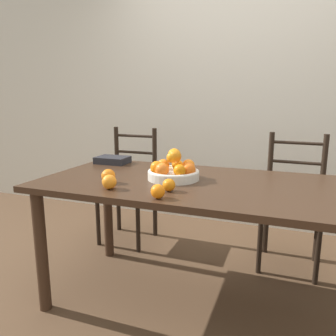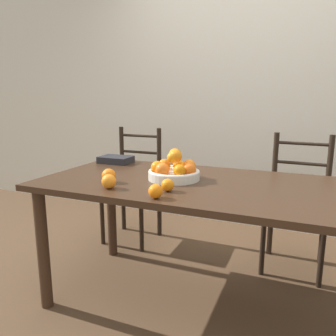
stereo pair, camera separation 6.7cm
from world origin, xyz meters
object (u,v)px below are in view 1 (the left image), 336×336
(chair_right, at_px, (292,205))
(book_stack, at_px, (113,160))
(fruit_bowl, at_px, (174,170))
(orange_loose_1, at_px, (109,182))
(orange_loose_0, at_px, (169,185))
(orange_loose_3, at_px, (108,176))
(chair_left, at_px, (129,188))
(orange_loose_2, at_px, (158,191))

(chair_right, distance_m, book_stack, 1.37)
(fruit_bowl, bearing_deg, orange_loose_1, -127.12)
(orange_loose_0, distance_m, chair_right, 1.20)
(orange_loose_3, bearing_deg, book_stack, 117.91)
(orange_loose_1, bearing_deg, fruit_bowl, 52.88)
(fruit_bowl, distance_m, book_stack, 0.66)
(fruit_bowl, relative_size, orange_loose_3, 3.83)
(orange_loose_0, height_order, book_stack, orange_loose_0)
(chair_left, height_order, chair_right, same)
(fruit_bowl, bearing_deg, chair_right, 46.91)
(orange_loose_3, relative_size, book_stack, 0.34)
(orange_loose_1, distance_m, chair_left, 1.18)
(orange_loose_0, bearing_deg, chair_left, 127.25)
(orange_loose_3, xyz_separation_m, chair_left, (-0.36, 0.93, -0.34))
(orange_loose_2, bearing_deg, orange_loose_3, 154.94)
(fruit_bowl, relative_size, book_stack, 1.32)
(orange_loose_1, bearing_deg, orange_loose_2, -11.98)
(fruit_bowl, relative_size, chair_right, 0.31)
(orange_loose_2, relative_size, orange_loose_3, 0.88)
(orange_loose_3, bearing_deg, orange_loose_0, -6.18)
(orange_loose_3, xyz_separation_m, chair_right, (0.99, 0.93, -0.34))
(orange_loose_1, relative_size, chair_left, 0.08)
(orange_loose_1, bearing_deg, book_stack, 118.82)
(book_stack, bearing_deg, chair_left, 102.09)
(orange_loose_0, distance_m, book_stack, 0.86)
(orange_loose_1, height_order, chair_left, chair_left)
(book_stack, bearing_deg, orange_loose_3, -62.09)
(orange_loose_0, bearing_deg, orange_loose_3, 173.82)
(orange_loose_0, bearing_deg, chair_right, 57.89)
(orange_loose_1, distance_m, orange_loose_3, 0.13)
(chair_right, height_order, book_stack, chair_right)
(chair_right, bearing_deg, orange_loose_0, -119.39)
(chair_right, bearing_deg, orange_loose_2, -116.41)
(fruit_bowl, distance_m, chair_right, 1.05)
(fruit_bowl, height_order, orange_loose_2, fruit_bowl)
(orange_loose_3, bearing_deg, fruit_bowl, 33.84)
(fruit_bowl, bearing_deg, chair_left, 133.10)
(fruit_bowl, xyz_separation_m, chair_right, (0.68, 0.72, -0.36))
(orange_loose_2, height_order, chair_left, chair_left)
(orange_loose_1, xyz_separation_m, book_stack, (-0.34, 0.63, -0.01))
(fruit_bowl, bearing_deg, orange_loose_2, -81.34)
(orange_loose_2, xyz_separation_m, book_stack, (-0.65, 0.69, -0.01))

